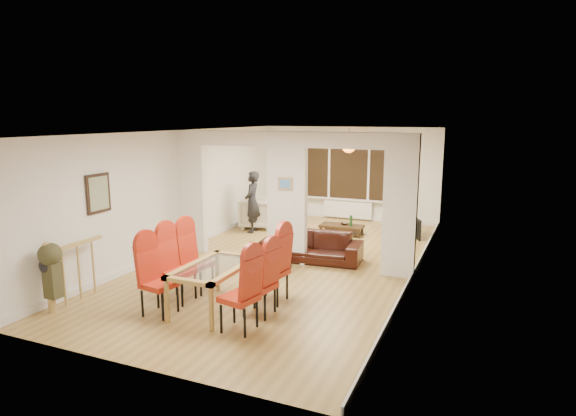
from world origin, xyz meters
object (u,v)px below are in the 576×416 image
Objects in this scene: dining_chair_lc at (197,259)px; television at (412,227)px; dining_table at (215,287)px; dining_chair_lb at (178,267)px; dining_chair_rc at (271,266)px; person at (252,202)px; coffee_table at (342,230)px; bottle at (351,220)px; sofa at (312,246)px; bowl at (344,223)px; armchair at (257,213)px; dining_chair_rb at (259,280)px; dining_chair_ra at (239,292)px; dining_chair_la at (159,279)px.

dining_chair_lc is 5.84m from television.
dining_table is 0.73m from dining_chair_lb.
dining_chair_rc reaches higher than dining_table.
dining_chair_lb is 0.73× the size of person.
bottle is at bearing -3.61° from coffee_table.
bowl is at bearing 85.33° from sofa.
dining_chair_rb is at bearing 11.26° from armchair.
dining_chair_lb reaches higher than dining_chair_rb.
person is (-1.06, 4.10, 0.22)m from dining_chair_lc.
dining_chair_ra is 5.59× the size of bowl.
armchair is 2.33m from bowl.
sofa is 2.32m from bottle.
dining_chair_lc is 1.46m from dining_chair_rb.
coffee_table is at bearing 96.30° from person.
person is (-1.09, 5.13, 0.22)m from dining_chair_la.
dining_chair_lc reaches higher than dining_chair_la.
dining_chair_ra is 1.27× the size of armchair.
dining_chair_la is at bearing -131.47° from dining_chair_rc.
dining_table is 1.34× the size of dining_chair_ra.
sofa is 2.41m from bowl.
dining_chair_ra is at bearing -36.02° from dining_table.
dining_table is at bearing 137.72° from television.
dining_table is 0.93m from dining_chair_rc.
dining_chair_rc is 5.28m from television.
dining_chair_lb reaches higher than bottle.
sofa is 2.83m from person.
coffee_table is (1.12, 5.21, -0.44)m from dining_chair_lb.
dining_chair_ra reaches higher than bottle.
dining_chair_lc is 0.72× the size of person.
dining_table is 5.44m from armchair.
dining_chair_rb is at bearing -90.33° from sofa.
dining_table is 1.28× the size of dining_chair_rc.
sofa is at bearing 80.93° from dining_chair_la.
dining_chair_lb reaches higher than dining_chair_lc.
dining_chair_la is at bearing -100.55° from coffee_table.
bottle is (0.67, 5.25, 0.03)m from dining_table.
dining_table is at bearing -104.31° from sofa.
person is (-1.03, 4.59, 0.21)m from dining_chair_lb.
dining_chair_lb reaches higher than television.
dining_chair_rc reaches higher than television.
dining_chair_ra reaches higher than dining_table.
sofa is at bearing 105.54° from dining_chair_rb.
dining_chair_lc reaches higher than dining_chair_rb.
dining_chair_ra is 3.99× the size of bottle.
dining_table is 1.70× the size of television.
dining_chair_la is 5.73m from armchair.
bottle is at bearing 83.81° from dining_chair_lc.
coffee_table is (-1.64, -0.43, -0.13)m from television.
dining_chair_rb is (1.38, -0.47, -0.02)m from dining_chair_lc.
person is (0.11, -0.47, 0.38)m from armchair.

